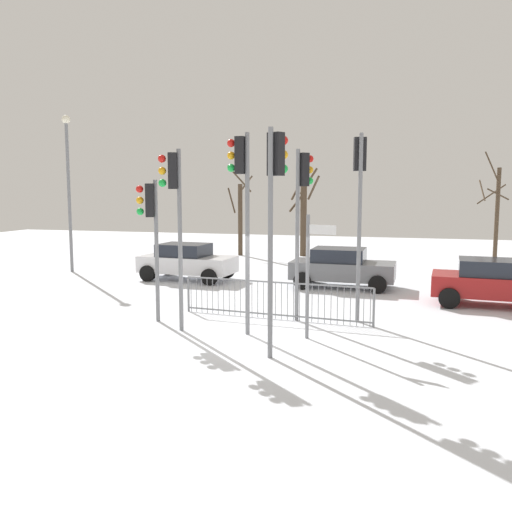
{
  "coord_description": "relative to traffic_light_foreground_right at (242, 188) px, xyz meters",
  "views": [
    {
      "loc": [
        3.39,
        -12.5,
        3.63
      ],
      "look_at": [
        -0.68,
        2.49,
        1.73
      ],
      "focal_mm": 38.01,
      "sensor_mm": 36.0,
      "label": 1
    }
  ],
  "objects": [
    {
      "name": "traffic_light_mid_right",
      "position": [
        2.68,
        2.17,
        0.08
      ],
      "size": [
        0.36,
        0.56,
        5.14
      ],
      "rotation": [
        0.0,
        0.0,
        0.25
      ],
      "color": "slate",
      "rests_on": "ground"
    },
    {
      "name": "car_red_mid",
      "position": [
        6.67,
        5.26,
        -2.9
      ],
      "size": [
        3.92,
        2.17,
        1.47
      ],
      "rotation": [
        0.0,
        0.0,
        -0.08
      ],
      "color": "maroon",
      "rests_on": "ground"
    },
    {
      "name": "pedestrian_guard_railing",
      "position": [
        0.44,
        1.78,
        -3.11
      ],
      "size": [
        5.53,
        0.56,
        1.07
      ],
      "rotation": [
        0.0,
        0.0,
        -0.09
      ],
      "color": "slate",
      "rests_on": "ground"
    },
    {
      "name": "direction_sign_post",
      "position": [
        1.71,
        -0.01,
        -1.96
      ],
      "size": [
        0.75,
        0.32,
        3.05
      ],
      "rotation": [
        0.0,
        0.0,
        -0.35
      ],
      "color": "slate",
      "rests_on": "ground"
    },
    {
      "name": "bare_tree_right",
      "position": [
        -4.86,
        15.86,
        -1.46
      ],
      "size": [
        1.57,
        1.47,
        4.94
      ],
      "color": "#473828",
      "rests_on": "ground"
    },
    {
      "name": "traffic_light_rear_left",
      "position": [
        1.15,
        1.87,
        -0.21
      ],
      "size": [
        0.46,
        0.48,
        4.73
      ],
      "rotation": [
        0.0,
        0.0,
        5.56
      ],
      "color": "slate",
      "rests_on": "ground"
    },
    {
      "name": "street_lamp",
      "position": [
        -10.35,
        8.08,
        0.51
      ],
      "size": [
        0.36,
        0.36,
        6.83
      ],
      "color": "slate",
      "rests_on": "ground"
    },
    {
      "name": "car_grey_trailing",
      "position": [
        1.7,
        7.3,
        -2.9
      ],
      "size": [
        3.86,
        2.04,
        1.47
      ],
      "rotation": [
        0.0,
        0.0,
        -0.04
      ],
      "color": "slate",
      "rests_on": "ground"
    },
    {
      "name": "traffic_light_foreground_right",
      "position": [
        0.0,
        0.0,
        0.0
      ],
      "size": [
        0.57,
        0.33,
        5.02
      ],
      "rotation": [
        0.0,
        0.0,
        1.53
      ],
      "color": "slate",
      "rests_on": "ground"
    },
    {
      "name": "bare_tree_left",
      "position": [
        -1.43,
        16.55,
        -1.49
      ],
      "size": [
        1.68,
        1.41,
        4.82
      ],
      "color": "#473828",
      "rests_on": "ground"
    },
    {
      "name": "bare_tree_centre",
      "position": [
        8.59,
        18.21,
        -1.05
      ],
      "size": [
        1.51,
        1.86,
        5.64
      ],
      "color": "#473828",
      "rests_on": "ground"
    },
    {
      "name": "ground_plane",
      "position": [
        0.45,
        -0.34,
        -3.66
      ],
      "size": [
        60.0,
        60.0,
        0.0
      ],
      "primitive_type": "plane",
      "color": "white"
    },
    {
      "name": "traffic_light_foreground_left",
      "position": [
        1.21,
        -1.61,
        -0.06
      ],
      "size": [
        0.41,
        0.52,
        4.93
      ],
      "rotation": [
        0.0,
        0.0,
        5.8
      ],
      "color": "slate",
      "rests_on": "ground"
    },
    {
      "name": "traffic_light_rear_right",
      "position": [
        -2.78,
        0.59,
        -0.8
      ],
      "size": [
        0.52,
        0.41,
        3.9
      ],
      "rotation": [
        0.0,
        0.0,
        2.06
      ],
      "color": "slate",
      "rests_on": "ground"
    },
    {
      "name": "car_white_far",
      "position": [
        -4.55,
        7.37,
        -2.9
      ],
      "size": [
        3.92,
        2.17,
        1.47
      ],
      "rotation": [
        0.0,
        0.0,
        -0.08
      ],
      "color": "silver",
      "rests_on": "ground"
    },
    {
      "name": "traffic_light_mid_left",
      "position": [
        -1.75,
        -0.15,
        -0.26
      ],
      "size": [
        0.53,
        0.4,
        4.65
      ],
      "rotation": [
        0.0,
        0.0,
        2.01
      ],
      "color": "slate",
      "rests_on": "ground"
    }
  ]
}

